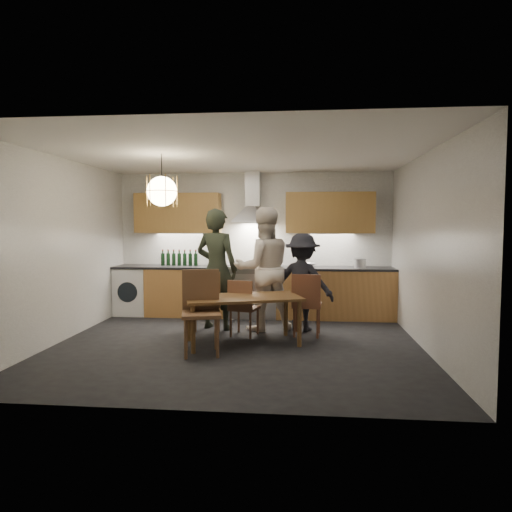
# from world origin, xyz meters

# --- Properties ---
(ground) EXTENTS (5.00, 5.00, 0.00)m
(ground) POSITION_xyz_m (0.00, 0.00, 0.00)
(ground) COLOR black
(ground) RESTS_ON ground
(room_shell) EXTENTS (5.02, 4.52, 2.61)m
(room_shell) POSITION_xyz_m (0.00, 0.00, 1.71)
(room_shell) COLOR white
(room_shell) RESTS_ON ground
(counter_run) EXTENTS (5.00, 0.62, 0.90)m
(counter_run) POSITION_xyz_m (0.02, 1.95, 0.45)
(counter_run) COLOR tan
(counter_run) RESTS_ON ground
(range_stove) EXTENTS (0.90, 0.60, 0.92)m
(range_stove) POSITION_xyz_m (0.00, 1.94, 0.44)
(range_stove) COLOR silver
(range_stove) RESTS_ON ground
(wall_fixtures) EXTENTS (4.30, 0.54, 1.10)m
(wall_fixtures) POSITION_xyz_m (0.00, 2.07, 1.87)
(wall_fixtures) COLOR #BC8D48
(wall_fixtures) RESTS_ON ground
(pendant_lamp) EXTENTS (0.43, 0.43, 0.70)m
(pendant_lamp) POSITION_xyz_m (-1.00, -0.10, 2.10)
(pendant_lamp) COLOR black
(pendant_lamp) RESTS_ON ground
(dining_table) EXTENTS (1.74, 1.24, 0.66)m
(dining_table) POSITION_xyz_m (0.08, 0.06, 0.59)
(dining_table) COLOR brown
(dining_table) RESTS_ON ground
(chair_back_left) EXTENTS (0.50, 0.50, 0.97)m
(chair_back_left) POSITION_xyz_m (-0.52, 0.42, 0.56)
(chair_back_left) COLOR brown
(chair_back_left) RESTS_ON ground
(chair_back_mid) EXTENTS (0.46, 0.46, 0.84)m
(chair_back_mid) POSITION_xyz_m (0.02, 0.45, 0.48)
(chair_back_mid) COLOR brown
(chair_back_mid) RESTS_ON ground
(chair_back_right) EXTENTS (0.46, 0.46, 0.93)m
(chair_back_right) POSITION_xyz_m (0.96, 0.56, 0.54)
(chair_back_right) COLOR #5A2F1D
(chair_back_right) RESTS_ON ground
(chair_front) EXTENTS (0.58, 0.58, 1.07)m
(chair_front) POSITION_xyz_m (-0.41, -0.40, 0.61)
(chair_front) COLOR brown
(chair_front) RESTS_ON ground
(person_left) EXTENTS (0.80, 0.64, 1.90)m
(person_left) POSITION_xyz_m (-0.45, 0.93, 0.95)
(person_left) COLOR black
(person_left) RESTS_ON ground
(person_mid) EXTENTS (1.12, 0.99, 1.92)m
(person_mid) POSITION_xyz_m (0.29, 0.94, 0.96)
(person_mid) COLOR beige
(person_mid) RESTS_ON ground
(person_right) EXTENTS (1.11, 0.85, 1.52)m
(person_right) POSITION_xyz_m (0.90, 0.95, 0.76)
(person_right) COLOR black
(person_right) RESTS_ON ground
(mixing_bowl) EXTENTS (0.39, 0.39, 0.08)m
(mixing_bowl) POSITION_xyz_m (0.97, 1.95, 0.94)
(mixing_bowl) COLOR silver
(mixing_bowl) RESTS_ON counter_run
(stock_pot) EXTENTS (0.21, 0.21, 0.14)m
(stock_pot) POSITION_xyz_m (1.90, 1.96, 0.97)
(stock_pot) COLOR #BABABE
(stock_pot) RESTS_ON counter_run
(wine_bottles) EXTENTS (0.69, 0.07, 0.29)m
(wine_bottles) POSITION_xyz_m (-1.35, 2.02, 1.05)
(wine_bottles) COLOR black
(wine_bottles) RESTS_ON counter_run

